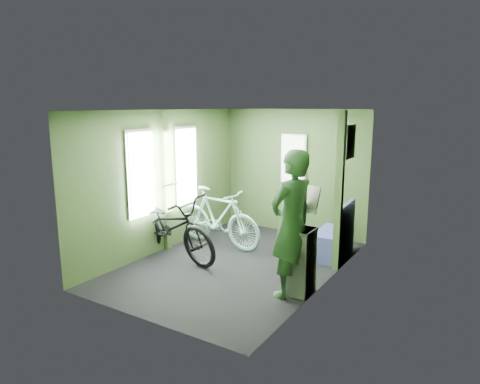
# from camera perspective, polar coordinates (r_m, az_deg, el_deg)

# --- Properties ---
(room) EXTENTS (4.00, 4.02, 2.31)m
(room) POSITION_cam_1_polar(r_m,az_deg,el_deg) (6.27, -0.58, 2.95)
(room) COLOR black
(room) RESTS_ON ground
(bicycle_black) EXTENTS (2.13, 1.26, 1.15)m
(bicycle_black) POSITION_cam_1_polar(r_m,az_deg,el_deg) (6.93, -9.11, -8.64)
(bicycle_black) COLOR black
(bicycle_black) RESTS_ON ground
(bicycle_mint) EXTENTS (1.75, 0.72, 1.07)m
(bicycle_mint) POSITION_cam_1_polar(r_m,az_deg,el_deg) (7.38, -2.90, -7.23)
(bicycle_mint) COLOR #8DC5BC
(bicycle_mint) RESTS_ON ground
(passenger) EXTENTS (0.64, 0.79, 1.86)m
(passenger) POSITION_cam_1_polar(r_m,az_deg,el_deg) (5.31, 6.89, -4.29)
(passenger) COLOR #2D522E
(passenger) RESTS_ON ground
(waste_box) EXTENTS (0.25, 0.35, 0.86)m
(waste_box) POSITION_cam_1_polar(r_m,az_deg,el_deg) (5.52, 8.27, -9.20)
(waste_box) COLOR slate
(waste_box) RESTS_ON ground
(bench_seat) EXTENTS (0.53, 0.88, 0.90)m
(bench_seat) POSITION_cam_1_polar(r_m,az_deg,el_deg) (6.94, 12.40, -6.40)
(bench_seat) COLOR navy
(bench_seat) RESTS_ON ground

